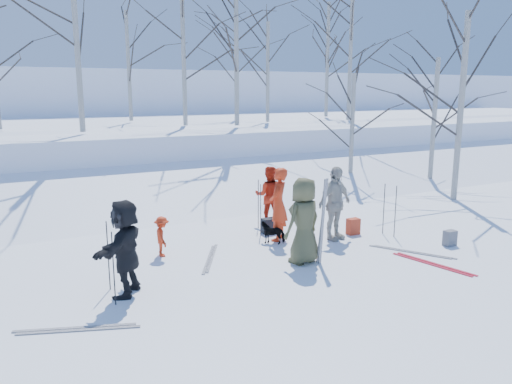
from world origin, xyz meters
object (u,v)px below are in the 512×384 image
skier_cream_east (335,203)px  skier_red_north (278,204)px  skier_redor_behind (269,195)px  backpack_red (353,226)px  skier_red_seated (162,236)px  backpack_grey (450,238)px  skier_olive_center (304,221)px  skier_grey_west (125,247)px  dog (273,232)px  backpack_dark (269,226)px

skier_cream_east → skier_red_north: bearing=141.9°
skier_redor_behind → backpack_red: skier_redor_behind is taller
skier_cream_east → backpack_red: bearing=-2.1°
skier_redor_behind → skier_red_seated: skier_redor_behind is taller
skier_red_seated → backpack_red: (4.96, -0.63, -0.25)m
skier_redor_behind → backpack_grey: size_ratio=4.31×
skier_olive_center → skier_grey_west: size_ratio=1.05×
dog → backpack_grey: size_ratio=1.66×
skier_olive_center → dog: skier_olive_center is taller
skier_red_seated → skier_cream_east: (4.24, -0.77, 0.47)m
skier_grey_west → dog: 4.28m
skier_redor_behind → backpack_grey: (2.89, -3.85, -0.63)m
skier_olive_center → backpack_red: (2.36, 1.23, -0.74)m
skier_cream_east → backpack_red: 1.03m
skier_grey_west → backpack_dark: size_ratio=4.50×
dog → backpack_dark: (0.31, 0.79, -0.07)m
skier_red_north → backpack_dark: 0.97m
skier_olive_center → skier_red_north: 1.74m
backpack_grey → dog: bearing=149.0°
skier_red_seated → backpack_grey: skier_red_seated is taller
skier_olive_center → skier_grey_west: bearing=-14.9°
skier_grey_west → backpack_red: 6.34m
skier_redor_behind → skier_olive_center: bearing=103.6°
dog → backpack_grey: bearing=98.6°
skier_cream_east → skier_grey_west: bearing=177.8°
skier_olive_center → skier_red_seated: bearing=-49.2°
skier_cream_east → backpack_dark: bearing=121.0°
skier_cream_east → skier_redor_behind: bearing=96.0°
skier_cream_east → dog: skier_cream_east is taller
skier_redor_behind → skier_red_seated: (-3.53, -1.33, -0.36)m
skier_cream_east → backpack_grey: size_ratio=4.92×
skier_redor_behind → backpack_red: (1.44, -1.96, -0.61)m
skier_redor_behind → skier_red_seated: size_ratio=1.77×
skier_cream_east → skier_red_seated: bearing=157.1°
skier_red_north → skier_cream_east: 1.41m
backpack_red → skier_olive_center: bearing=-152.5°
backpack_red → backpack_grey: size_ratio=1.11×
skier_red_north → dog: 0.71m
skier_olive_center → dog: bearing=-108.5°
skier_redor_behind → skier_grey_west: size_ratio=0.91×
skier_grey_west → backpack_red: bearing=136.0°
skier_cream_east → backpack_grey: skier_cream_east is taller
skier_grey_west → dog: (3.97, 1.47, -0.63)m
dog → backpack_red: (2.23, -0.33, -0.06)m
skier_red_seated → dog: (2.73, -0.31, -0.20)m
backpack_grey → backpack_dark: size_ratio=0.95×
skier_olive_center → backpack_grey: 3.94m
skier_olive_center → backpack_dark: 2.50m
skier_cream_east → backpack_grey: 2.89m
skier_grey_west → backpack_dark: 4.89m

